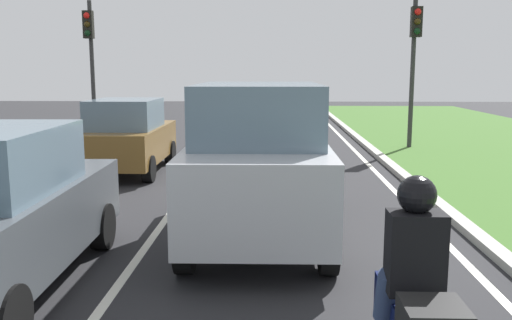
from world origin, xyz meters
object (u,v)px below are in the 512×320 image
at_px(car_hatchback_far, 128,136).
at_px(rider_person, 414,250).
at_px(car_suv_ahead, 259,160).
at_px(traffic_light_overhead_left, 90,49).
at_px(traffic_light_near_right, 414,48).

height_order(car_hatchback_far, rider_person, car_hatchback_far).
xyz_separation_m(car_suv_ahead, rider_person, (1.24, -4.10, 0.02)).
relative_size(rider_person, traffic_light_overhead_left, 0.25).
bearing_deg(car_hatchback_far, traffic_light_near_right, 28.28).
bearing_deg(traffic_light_near_right, rider_person, -103.65).
height_order(car_suv_ahead, rider_person, car_suv_ahead).
xyz_separation_m(rider_person, traffic_light_near_right, (3.26, 13.42, 1.93)).
distance_m(traffic_light_near_right, traffic_light_overhead_left, 10.54).
distance_m(rider_person, traffic_light_near_right, 13.94).
distance_m(car_suv_ahead, car_hatchback_far, 6.13).
distance_m(car_suv_ahead, traffic_light_overhead_left, 12.39).
bearing_deg(car_hatchback_far, car_suv_ahead, -57.19).
bearing_deg(rider_person, car_hatchback_far, 115.90).
bearing_deg(car_hatchback_far, rider_person, -63.68).
xyz_separation_m(rider_person, traffic_light_overhead_left, (-7.19, 14.79, 1.97)).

